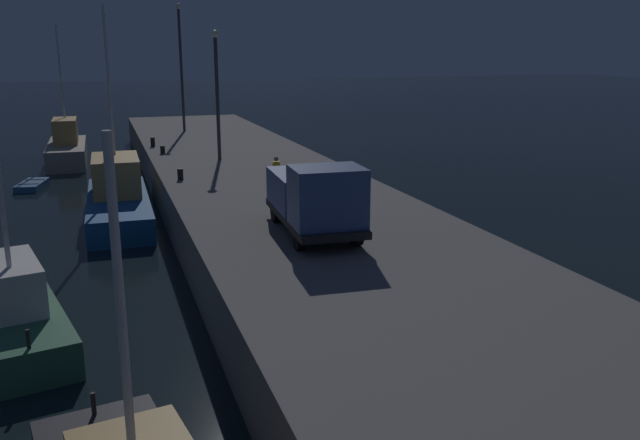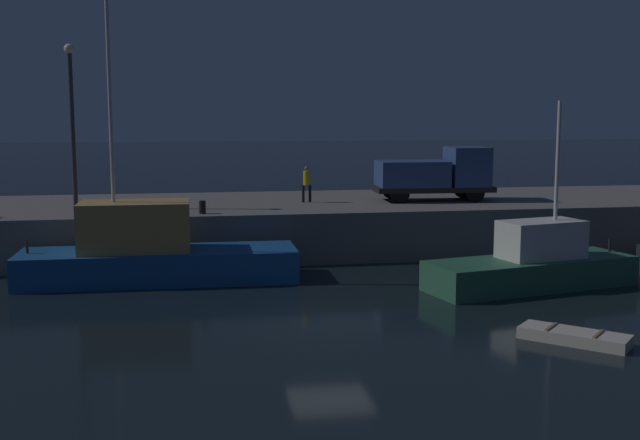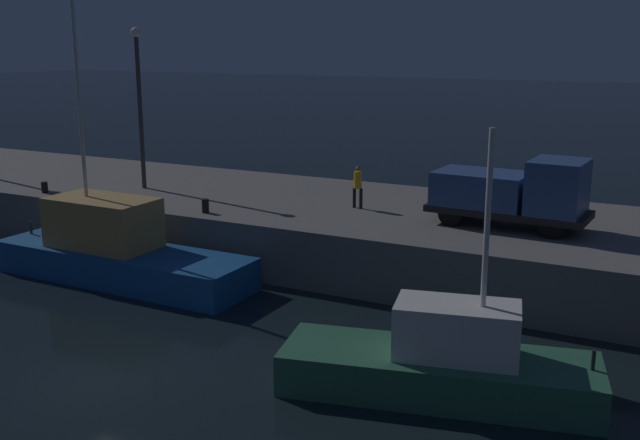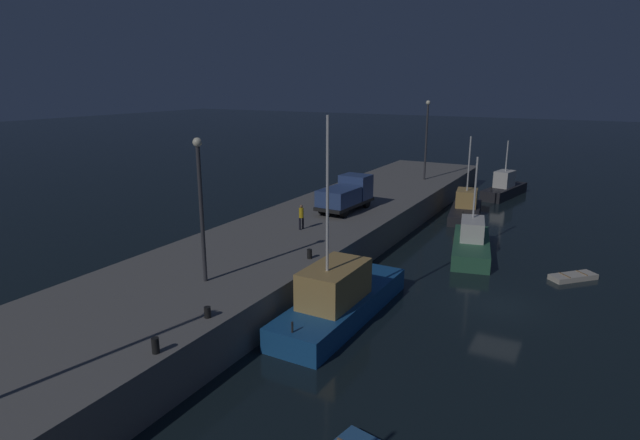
# 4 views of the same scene
# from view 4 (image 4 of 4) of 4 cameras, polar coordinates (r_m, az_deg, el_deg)

# --- Properties ---
(ground_plane) EXTENTS (320.00, 320.00, 0.00)m
(ground_plane) POSITION_cam_4_polar(r_m,az_deg,el_deg) (30.24, 19.02, -8.90)
(ground_plane) COLOR black
(pier_quay) EXTENTS (70.24, 9.79, 2.18)m
(pier_quay) POSITION_cam_4_polar(r_m,az_deg,el_deg) (34.53, -3.96, -3.19)
(pier_quay) COLOR slate
(pier_quay) RESTS_ON ground
(fishing_trawler_red) EXTENTS (10.38, 3.04, 10.37)m
(fishing_trawler_red) POSITION_cam_4_polar(r_m,az_deg,el_deg) (26.79, 2.17, -8.61)
(fishing_trawler_red) COLOR #195193
(fishing_trawler_red) RESTS_ON ground
(fishing_boat_white) EXTENTS (8.25, 4.10, 6.78)m
(fishing_boat_white) POSITION_cam_4_polar(r_m,az_deg,el_deg) (38.14, 16.25, -2.39)
(fishing_boat_white) COLOR #2D6647
(fishing_boat_white) RESTS_ON ground
(fishing_boat_orange) EXTENTS (8.46, 3.80, 7.21)m
(fishing_boat_orange) POSITION_cam_4_polar(r_m,az_deg,el_deg) (48.81, 15.69, 1.30)
(fishing_boat_orange) COLOR #232328
(fishing_boat_orange) RESTS_ON ground
(fishing_trawler_green) EXTENTS (8.03, 3.60, 5.93)m
(fishing_trawler_green) POSITION_cam_4_polar(r_m,az_deg,el_deg) (58.49, 19.54, 3.31)
(fishing_trawler_green) COLOR #232328
(fishing_trawler_green) RESTS_ON ground
(dinghy_orange_near) EXTENTS (2.83, 2.79, 0.37)m
(dinghy_orange_near) POSITION_cam_4_polar(r_m,az_deg,el_deg) (35.80, 26.00, -5.62)
(dinghy_orange_near) COLOR beige
(dinghy_orange_near) RESTS_ON ground
(lamp_post_east) EXTENTS (0.44, 0.44, 7.12)m
(lamp_post_east) POSITION_cam_4_polar(r_m,az_deg,el_deg) (25.53, -12.95, 2.31)
(lamp_post_east) COLOR #38383D
(lamp_post_east) RESTS_ON pier_quay
(lamp_post_central) EXTENTS (0.44, 0.44, 7.87)m
(lamp_post_central) POSITION_cam_4_polar(r_m,az_deg,el_deg) (53.59, 11.60, 9.24)
(lamp_post_central) COLOR #38383D
(lamp_post_central) RESTS_ON pier_quay
(utility_truck) EXTENTS (5.75, 2.52, 2.56)m
(utility_truck) POSITION_cam_4_polar(r_m,az_deg,el_deg) (39.97, 2.91, 2.84)
(utility_truck) COLOR black
(utility_truck) RESTS_ON pier_quay
(dockworker) EXTENTS (0.45, 0.36, 1.70)m
(dockworker) POSITION_cam_4_polar(r_m,az_deg,el_deg) (34.82, -2.06, 0.51)
(dockworker) COLOR black
(dockworker) RESTS_ON pier_quay
(bollard_west) EXTENTS (0.28, 0.28, 0.48)m
(bollard_west) POSITION_cam_4_polar(r_m,az_deg,el_deg) (22.68, -12.23, -9.85)
(bollard_west) COLOR black
(bollard_west) RESTS_ON pier_quay
(bollard_central) EXTENTS (0.28, 0.28, 0.54)m
(bollard_central) POSITION_cam_4_polar(r_m,az_deg,el_deg) (29.24, -1.16, -3.73)
(bollard_central) COLOR black
(bollard_central) RESTS_ON pier_quay
(bollard_east) EXTENTS (0.28, 0.28, 0.60)m
(bollard_east) POSITION_cam_4_polar(r_m,az_deg,el_deg) (20.41, -17.59, -12.98)
(bollard_east) COLOR black
(bollard_east) RESTS_ON pier_quay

